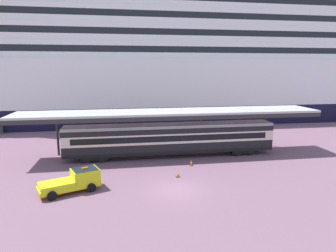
# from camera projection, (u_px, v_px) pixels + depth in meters

# --- Properties ---
(ground_plane) EXTENTS (400.00, 400.00, 0.00)m
(ground_plane) POSITION_uv_depth(u_px,v_px,m) (177.00, 190.00, 26.98)
(ground_plane) COLOR #745266
(cruise_ship) EXTENTS (144.09, 24.23, 42.65)m
(cruise_ship) POSITION_uv_depth(u_px,v_px,m) (197.00, 49.00, 65.97)
(cruise_ship) COLOR black
(cruise_ship) RESTS_ON ground
(platform_canopy) EXTENTS (37.13, 5.55, 5.68)m
(platform_canopy) POSITION_uv_depth(u_px,v_px,m) (170.00, 113.00, 36.75)
(platform_canopy) COLOR #B7B7B7
(platform_canopy) RESTS_ON ground
(train_carriage) EXTENTS (25.67, 2.81, 4.11)m
(train_carriage) POSITION_uv_depth(u_px,v_px,m) (171.00, 138.00, 36.95)
(train_carriage) COLOR black
(train_carriage) RESTS_ON ground
(service_truck) EXTENTS (5.58, 3.81, 2.02)m
(service_truck) POSITION_uv_depth(u_px,v_px,m) (75.00, 180.00, 26.70)
(service_truck) COLOR yellow
(service_truck) RESTS_ON ground
(traffic_cone_near) EXTENTS (0.36, 0.36, 0.61)m
(traffic_cone_near) POSITION_uv_depth(u_px,v_px,m) (178.00, 174.00, 30.24)
(traffic_cone_near) COLOR black
(traffic_cone_near) RESTS_ON ground
(traffic_cone_mid) EXTENTS (0.36, 0.36, 0.67)m
(traffic_cone_mid) POSITION_uv_depth(u_px,v_px,m) (191.00, 163.00, 33.81)
(traffic_cone_mid) COLOR black
(traffic_cone_mid) RESTS_ON ground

